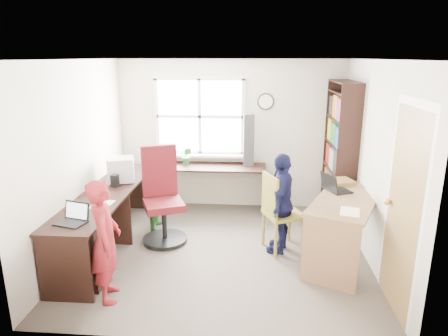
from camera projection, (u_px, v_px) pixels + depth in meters
name	position (u px, v px, depth m)	size (l,w,h in m)	color
room	(224.00, 158.00, 4.93)	(3.64, 3.44, 2.44)	#453D36
l_desk	(114.00, 224.00, 4.87)	(2.38, 2.95, 0.75)	black
right_desk	(345.00, 216.00, 4.78)	(1.16, 1.54, 0.81)	brown
bookshelf	(340.00, 156.00, 5.92)	(0.30, 1.02, 2.10)	black
swivel_chair	(162.00, 201.00, 5.37)	(0.79, 0.79, 1.29)	black
wooden_chair	(278.00, 210.00, 5.06)	(0.58, 0.58, 1.03)	olive
crt_monitor	(121.00, 170.00, 5.51)	(0.42, 0.39, 0.34)	silver
laptop_left	(73.00, 218.00, 4.19)	(0.35, 0.31, 0.20)	black
laptop_right	(334.00, 187.00, 4.97)	(0.39, 0.42, 0.23)	black
speaker_a	(115.00, 181.00, 5.31)	(0.10, 0.10, 0.17)	black
speaker_b	(129.00, 169.00, 5.85)	(0.12, 0.12, 0.19)	black
cd_tower	(249.00, 140.00, 6.28)	(0.18, 0.16, 0.82)	black
game_box	(341.00, 182.00, 5.26)	(0.36, 0.36, 0.06)	red
paper_a	(102.00, 204.00, 4.70)	(0.24, 0.32, 0.00)	white
paper_b	(350.00, 212.00, 4.32)	(0.27, 0.33, 0.00)	white
potted_plant	(187.00, 156.00, 6.37)	(0.16, 0.13, 0.29)	#2F7634
person_red	(105.00, 241.00, 4.01)	(0.47, 0.31, 1.29)	maroon
person_green	(161.00, 190.00, 5.76)	(0.56, 0.44, 1.16)	#367C31
person_navy	(281.00, 203.00, 5.03)	(0.76, 0.32, 1.29)	#13173E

